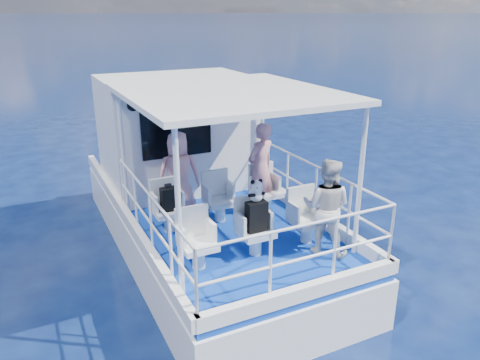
# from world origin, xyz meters

# --- Properties ---
(ground) EXTENTS (2000.00, 2000.00, 0.00)m
(ground) POSITION_xyz_m (0.00, 0.00, 0.00)
(ground) COLOR #08133C
(ground) RESTS_ON ground
(hull) EXTENTS (3.00, 7.00, 1.60)m
(hull) POSITION_xyz_m (0.00, 1.00, 0.00)
(hull) COLOR white
(hull) RESTS_ON ground
(deck) EXTENTS (2.90, 6.90, 0.10)m
(deck) POSITION_xyz_m (0.00, 1.00, 0.85)
(deck) COLOR #0A3095
(deck) RESTS_ON hull
(cabin) EXTENTS (2.85, 2.00, 2.20)m
(cabin) POSITION_xyz_m (0.00, 2.30, 2.00)
(cabin) COLOR white
(cabin) RESTS_ON deck
(canopy) EXTENTS (3.00, 3.20, 0.08)m
(canopy) POSITION_xyz_m (0.00, -0.20, 3.14)
(canopy) COLOR white
(canopy) RESTS_ON cabin
(canopy_posts) EXTENTS (2.77, 2.97, 2.20)m
(canopy_posts) POSITION_xyz_m (0.00, -0.25, 2.00)
(canopy_posts) COLOR white
(canopy_posts) RESTS_ON deck
(railings) EXTENTS (2.84, 3.59, 1.00)m
(railings) POSITION_xyz_m (0.00, -0.58, 1.40)
(railings) COLOR white
(railings) RESTS_ON deck
(seat_port_fwd) EXTENTS (0.48, 0.46, 0.38)m
(seat_port_fwd) POSITION_xyz_m (-0.90, 0.20, 1.09)
(seat_port_fwd) COLOR white
(seat_port_fwd) RESTS_ON deck
(seat_center_fwd) EXTENTS (0.48, 0.46, 0.38)m
(seat_center_fwd) POSITION_xyz_m (0.00, 0.20, 1.09)
(seat_center_fwd) COLOR white
(seat_center_fwd) RESTS_ON deck
(seat_stbd_fwd) EXTENTS (0.48, 0.46, 0.38)m
(seat_stbd_fwd) POSITION_xyz_m (0.90, 0.20, 1.09)
(seat_stbd_fwd) COLOR white
(seat_stbd_fwd) RESTS_ON deck
(seat_port_aft) EXTENTS (0.48, 0.46, 0.38)m
(seat_port_aft) POSITION_xyz_m (-0.90, -1.10, 1.09)
(seat_port_aft) COLOR white
(seat_port_aft) RESTS_ON deck
(seat_center_aft) EXTENTS (0.48, 0.46, 0.38)m
(seat_center_aft) POSITION_xyz_m (0.00, -1.10, 1.09)
(seat_center_aft) COLOR white
(seat_center_aft) RESTS_ON deck
(seat_stbd_aft) EXTENTS (0.48, 0.46, 0.38)m
(seat_stbd_aft) POSITION_xyz_m (0.90, -1.10, 1.09)
(seat_stbd_aft) COLOR white
(seat_stbd_aft) RESTS_ON deck
(passenger_port_fwd) EXTENTS (0.64, 0.53, 1.50)m
(passenger_port_fwd) POSITION_xyz_m (-0.52, 0.74, 1.65)
(passenger_port_fwd) COLOR pink
(passenger_port_fwd) RESTS_ON deck
(passenger_stbd_fwd) EXTENTS (0.69, 0.57, 1.62)m
(passenger_stbd_fwd) POSITION_xyz_m (0.80, 0.24, 1.71)
(passenger_stbd_fwd) COLOR #D0868A
(passenger_stbd_fwd) RESTS_ON deck
(passenger_stbd_aft) EXTENTS (0.89, 0.90, 1.46)m
(passenger_stbd_aft) POSITION_xyz_m (0.93, -1.51, 1.63)
(passenger_stbd_aft) COLOR silver
(passenger_stbd_aft) RESTS_ON deck
(backpack_port) EXTENTS (0.29, 0.16, 0.38)m
(backpack_port) POSITION_xyz_m (-0.88, 0.16, 1.47)
(backpack_port) COLOR black
(backpack_port) RESTS_ON seat_port_fwd
(backpack_center) EXTENTS (0.30, 0.17, 0.45)m
(backpack_center) POSITION_xyz_m (0.01, -1.11, 1.51)
(backpack_center) COLOR black
(backpack_center) RESTS_ON seat_center_aft
(compact_camera) EXTENTS (0.10, 0.06, 0.06)m
(compact_camera) POSITION_xyz_m (-0.90, 0.17, 1.69)
(compact_camera) COLOR black
(compact_camera) RESTS_ON backpack_port
(panda) EXTENTS (0.21, 0.18, 0.33)m
(panda) POSITION_xyz_m (0.02, -1.08, 1.89)
(panda) COLOR white
(panda) RESTS_ON backpack_center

